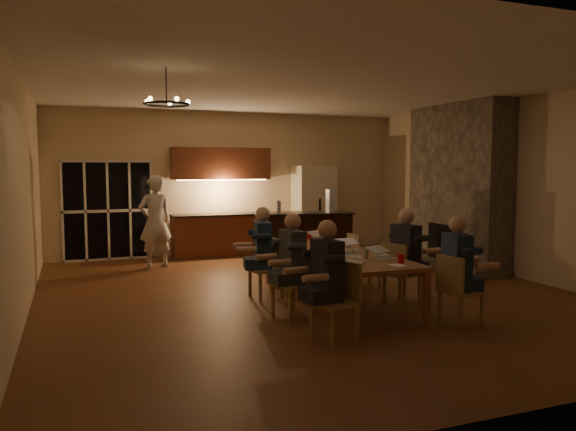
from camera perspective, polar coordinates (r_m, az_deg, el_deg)
The scene contains 45 objects.
floor at distance 8.82m, azimuth 2.13°, elevation -8.00°, with size 9.00×9.00×0.00m, color brown.
back_wall at distance 12.88m, azimuth -5.80°, elevation 3.27°, with size 8.00×0.04×3.20m, color beige.
left_wall at distance 7.94m, azimuth -25.59°, elevation 1.73°, with size 0.04×9.00×3.20m, color beige.
right_wall at distance 10.84m, azimuth 22.11°, elevation 2.60°, with size 0.04×9.00×3.20m, color beige.
ceiling at distance 8.69m, azimuth 2.20°, elevation 13.18°, with size 8.00×9.00×0.04m, color white.
french_doors at distance 12.43m, azimuth -17.81°, elevation 0.45°, with size 1.86×0.08×2.10m, color black.
fireplace at distance 11.54m, azimuth 16.87°, elevation 2.88°, with size 0.58×2.50×3.20m, color #73695A.
kitchenette at distance 12.51m, azimuth -6.72°, elevation 1.37°, with size 2.24×0.68×2.40m, color brown, non-canonical shape.
refrigerator at distance 13.20m, azimuth 2.63°, elevation 0.72°, with size 0.90×0.68×2.00m, color beige.
dining_table at distance 8.31m, azimuth 4.84°, elevation -6.19°, with size 1.10×3.25×0.75m, color #9D643F.
bar_island at distance 11.15m, azimuth 1.60°, elevation -2.44°, with size 1.93×0.68×1.08m, color black.
chair_left_near at distance 6.49m, azimuth 4.72°, elevation -8.73°, with size 0.44×0.44×0.89m, color #A78A53, non-canonical shape.
chair_left_mid at distance 7.43m, azimuth 0.42°, elevation -6.96°, with size 0.44×0.44×0.89m, color #A78A53, non-canonical shape.
chair_left_far at distance 8.51m, azimuth -2.27°, elevation -5.43°, with size 0.44×0.44×0.89m, color #A78A53, non-canonical shape.
chair_right_near at distance 7.39m, azimuth 17.18°, elevation -7.25°, with size 0.44×0.44×0.89m, color #A78A53, non-canonical shape.
chair_right_mid at distance 8.35m, azimuth 11.51°, elevation -5.72°, with size 0.44×0.44×0.89m, color #A78A53, non-canonical shape.
chair_right_far at distance 9.27m, azimuth 7.78°, elevation -4.60°, with size 0.44×0.44×0.89m, color #A78A53, non-canonical shape.
person_left_near at distance 6.48m, azimuth 3.97°, elevation -6.52°, with size 0.60×0.60×1.38m, color black, non-canonical shape.
person_right_near at distance 7.34m, azimuth 16.74°, elevation -5.37°, with size 0.60×0.60×1.38m, color #1F314E, non-canonical shape.
person_left_mid at distance 7.42m, azimuth 0.48°, elevation -5.05°, with size 0.60×0.60×1.38m, color #3B4246, non-canonical shape.
person_right_mid at distance 8.30m, azimuth 11.85°, elevation -4.08°, with size 0.60×0.60×1.38m, color black, non-canonical shape.
person_left_far at distance 8.50m, azimuth -2.57°, elevation -3.76°, with size 0.60×0.60×1.38m, color #1F314E, non-canonical shape.
standing_person at distance 11.30m, azimuth -13.34°, elevation -0.60°, with size 0.66×0.43×1.82m, color silver.
chandelier at distance 7.20m, azimuth -12.24°, elevation 10.99°, with size 0.56×0.56×0.03m, color black.
laptop_a at distance 7.24m, azimuth 6.45°, elevation -3.93°, with size 0.32×0.28×0.23m, color silver, non-canonical shape.
laptop_b at distance 7.57m, azimuth 9.75°, elevation -3.59°, with size 0.32×0.28×0.23m, color silver, non-canonical shape.
laptop_c at distance 8.13m, azimuth 3.18°, elevation -2.94°, with size 0.32×0.28×0.23m, color silver, non-canonical shape.
laptop_d at distance 8.28m, azimuth 6.41°, elevation -2.81°, with size 0.32×0.28×0.23m, color silver, non-canonical shape.
laptop_e at distance 9.13m, azimuth 0.78°, elevation -2.06°, with size 0.32×0.28×0.23m, color silver, non-canonical shape.
laptop_f at distance 9.26m, azimuth 3.45°, elevation -1.97°, with size 0.32×0.28×0.23m, color silver, non-canonical shape.
mug_front at distance 7.77m, azimuth 6.44°, elevation -3.80°, with size 0.08×0.08×0.10m, color silver.
mug_mid at distance 8.73m, azimuth 3.71°, elevation -2.81°, with size 0.07×0.07×0.10m, color silver.
mug_back at distance 8.86m, azimuth 0.66°, elevation -2.68°, with size 0.09×0.09×0.10m, color silver.
redcup_near at distance 7.32m, azimuth 11.41°, elevation -4.33°, with size 0.08×0.08×0.12m, color #BA0C16.
redcup_mid at distance 8.42m, azimuth 0.71°, elevation -3.02°, with size 0.09×0.09×0.12m, color #BA0C16.
redcup_far at distance 9.57m, azimuth 2.19°, elevation -2.05°, with size 0.08×0.08×0.12m, color #BA0C16.
can_silver at distance 7.61m, azimuth 7.96°, elevation -3.92°, with size 0.06×0.06×0.12m, color #B2B2B7.
can_cola at distance 9.45m, azimuth 0.52°, elevation -2.14°, with size 0.06×0.06×0.12m, color #3F0F0C.
can_right at distance 8.63m, azimuth 6.21°, elevation -2.85°, with size 0.07×0.07×0.12m, color #B2B2B7.
plate_near at distance 7.88m, azimuth 9.44°, elevation -4.01°, with size 0.23×0.23×0.02m, color silver.
plate_left at distance 7.34m, azimuth 5.89°, elevation -4.63°, with size 0.23×0.23×0.02m, color silver.
plate_far at distance 9.05m, azimuth 5.28°, elevation -2.80°, with size 0.22×0.22×0.02m, color silver.
notepad at distance 7.12m, azimuth 11.14°, elevation -5.03°, with size 0.15×0.22×0.01m, color white.
bar_bottle at distance 10.94m, azimuth -0.94°, elevation 0.89°, with size 0.08×0.08×0.24m, color #99999E.
bar_blender at distance 11.20m, azimuth 4.34°, elevation 1.52°, with size 0.14×0.14×0.45m, color silver.
Camera 1 is at (-3.39, -7.90, 1.98)m, focal length 35.00 mm.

